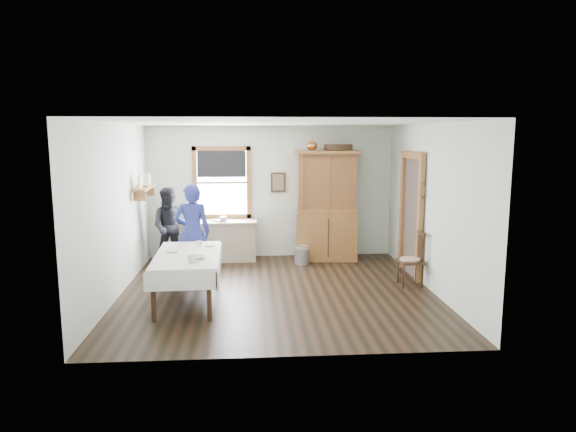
{
  "coord_description": "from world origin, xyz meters",
  "views": [
    {
      "loc": [
        -0.41,
        -8.03,
        2.51
      ],
      "look_at": [
        0.19,
        0.3,
        1.19
      ],
      "focal_mm": 32.0,
      "sensor_mm": 36.0,
      "label": 1
    }
  ],
  "objects_px": {
    "dining_table": "(188,278)",
    "woman_blue": "(193,236)",
    "wicker_basket": "(314,255)",
    "work_counter": "(221,241)",
    "china_hutch": "(327,206)",
    "figure_dark": "(171,230)",
    "pail": "(302,256)",
    "spindle_chair": "(411,259)"
  },
  "relations": [
    {
      "from": "dining_table",
      "to": "woman_blue",
      "type": "distance_m",
      "value": 1.29
    },
    {
      "from": "wicker_basket",
      "to": "woman_blue",
      "type": "relative_size",
      "value": 0.2
    },
    {
      "from": "work_counter",
      "to": "woman_blue",
      "type": "relative_size",
      "value": 0.91
    },
    {
      "from": "work_counter",
      "to": "china_hutch",
      "type": "xyz_separation_m",
      "value": [
        2.12,
        -0.06,
        0.7
      ]
    },
    {
      "from": "work_counter",
      "to": "woman_blue",
      "type": "xyz_separation_m",
      "value": [
        -0.41,
        -1.39,
        0.38
      ]
    },
    {
      "from": "woman_blue",
      "to": "figure_dark",
      "type": "relative_size",
      "value": 1.11
    },
    {
      "from": "china_hutch",
      "to": "dining_table",
      "type": "distance_m",
      "value": 3.63
    },
    {
      "from": "dining_table",
      "to": "figure_dark",
      "type": "bearing_deg",
      "value": 104.6
    },
    {
      "from": "work_counter",
      "to": "figure_dark",
      "type": "height_order",
      "value": "figure_dark"
    },
    {
      "from": "china_hutch",
      "to": "wicker_basket",
      "type": "distance_m",
      "value": 1.04
    },
    {
      "from": "dining_table",
      "to": "pail",
      "type": "distance_m",
      "value": 2.92
    },
    {
      "from": "figure_dark",
      "to": "wicker_basket",
      "type": "bearing_deg",
      "value": 4.28
    },
    {
      "from": "dining_table",
      "to": "pail",
      "type": "xyz_separation_m",
      "value": [
        1.94,
        2.17,
        -0.22
      ]
    },
    {
      "from": "china_hutch",
      "to": "pail",
      "type": "height_order",
      "value": "china_hutch"
    },
    {
      "from": "spindle_chair",
      "to": "wicker_basket",
      "type": "bearing_deg",
      "value": 122.15
    },
    {
      "from": "pail",
      "to": "wicker_basket",
      "type": "xyz_separation_m",
      "value": [
        0.29,
        0.34,
        -0.06
      ]
    },
    {
      "from": "work_counter",
      "to": "spindle_chair",
      "type": "relative_size",
      "value": 1.52
    },
    {
      "from": "wicker_basket",
      "to": "figure_dark",
      "type": "relative_size",
      "value": 0.22
    },
    {
      "from": "woman_blue",
      "to": "wicker_basket",
      "type": "bearing_deg",
      "value": -153.59
    },
    {
      "from": "wicker_basket",
      "to": "figure_dark",
      "type": "xyz_separation_m",
      "value": [
        -2.82,
        -0.24,
        0.61
      ]
    },
    {
      "from": "china_hutch",
      "to": "wicker_basket",
      "type": "relative_size",
      "value": 7.04
    },
    {
      "from": "woman_blue",
      "to": "figure_dark",
      "type": "xyz_separation_m",
      "value": [
        -0.53,
        1.05,
        -0.08
      ]
    },
    {
      "from": "pail",
      "to": "dining_table",
      "type": "bearing_deg",
      "value": -131.76
    },
    {
      "from": "work_counter",
      "to": "dining_table",
      "type": "height_order",
      "value": "work_counter"
    },
    {
      "from": "pail",
      "to": "wicker_basket",
      "type": "relative_size",
      "value": 0.99
    },
    {
      "from": "pail",
      "to": "figure_dark",
      "type": "bearing_deg",
      "value": 177.66
    },
    {
      "from": "china_hutch",
      "to": "spindle_chair",
      "type": "relative_size",
      "value": 2.38
    },
    {
      "from": "china_hutch",
      "to": "pail",
      "type": "xyz_separation_m",
      "value": [
        -0.54,
        -0.38,
        -0.95
      ]
    },
    {
      "from": "dining_table",
      "to": "work_counter",
      "type": "bearing_deg",
      "value": 82.34
    },
    {
      "from": "wicker_basket",
      "to": "woman_blue",
      "type": "distance_m",
      "value": 2.72
    },
    {
      "from": "spindle_chair",
      "to": "woman_blue",
      "type": "distance_m",
      "value": 3.74
    },
    {
      "from": "work_counter",
      "to": "wicker_basket",
      "type": "bearing_deg",
      "value": -3.38
    },
    {
      "from": "china_hutch",
      "to": "woman_blue",
      "type": "xyz_separation_m",
      "value": [
        -2.54,
        -1.33,
        -0.32
      ]
    },
    {
      "from": "figure_dark",
      "to": "china_hutch",
      "type": "bearing_deg",
      "value": 4.6
    },
    {
      "from": "woman_blue",
      "to": "china_hutch",
      "type": "bearing_deg",
      "value": -155.32
    },
    {
      "from": "china_hutch",
      "to": "figure_dark",
      "type": "xyz_separation_m",
      "value": [
        -3.07,
        -0.28,
        -0.4
      ]
    },
    {
      "from": "china_hutch",
      "to": "woman_blue",
      "type": "bearing_deg",
      "value": -147.44
    },
    {
      "from": "work_counter",
      "to": "pail",
      "type": "bearing_deg",
      "value": -15.9
    },
    {
      "from": "work_counter",
      "to": "pail",
      "type": "xyz_separation_m",
      "value": [
        1.59,
        -0.44,
        -0.25
      ]
    },
    {
      "from": "pail",
      "to": "woman_blue",
      "type": "xyz_separation_m",
      "value": [
        -2.0,
        -0.95,
        0.63
      ]
    },
    {
      "from": "work_counter",
      "to": "figure_dark",
      "type": "relative_size",
      "value": 1.01
    },
    {
      "from": "spindle_chair",
      "to": "wicker_basket",
      "type": "distance_m",
      "value": 2.39
    }
  ]
}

